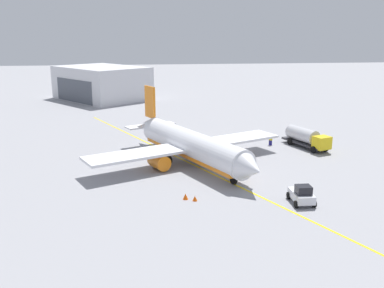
# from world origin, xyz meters

# --- Properties ---
(ground_plane) EXTENTS (400.00, 400.00, 0.00)m
(ground_plane) POSITION_xyz_m (0.00, 0.00, 0.00)
(ground_plane) COLOR #939399
(airplane) EXTENTS (29.49, 29.75, 9.85)m
(airplane) POSITION_xyz_m (-0.43, -0.19, 2.74)
(airplane) COLOR white
(airplane) RESTS_ON ground
(fuel_tanker) EXTENTS (9.76, 5.34, 3.15)m
(fuel_tanker) POSITION_xyz_m (-6.75, 19.80, 1.71)
(fuel_tanker) COLOR #2D2D33
(fuel_tanker) RESTS_ON ground
(pushback_tug) EXTENTS (3.65, 2.39, 2.20)m
(pushback_tug) POSITION_xyz_m (16.07, 10.12, 1.01)
(pushback_tug) COLOR silver
(pushback_tug) RESTS_ON ground
(refueling_worker) EXTENTS (0.62, 0.53, 1.71)m
(refueling_worker) POSITION_xyz_m (-9.03, 14.48, 0.82)
(refueling_worker) COLOR navy
(refueling_worker) RESTS_ON ground
(safety_cone_nose) EXTENTS (0.55, 0.55, 0.61)m
(safety_cone_nose) POSITION_xyz_m (13.82, -1.48, 0.30)
(safety_cone_nose) COLOR #F2590F
(safety_cone_nose) RESTS_ON ground
(safety_cone_wingtip) EXTENTS (0.62, 0.62, 0.69)m
(safety_cone_wingtip) POSITION_xyz_m (13.22, -2.47, 0.34)
(safety_cone_wingtip) COLOR #F2590F
(safety_cone_wingtip) RESTS_ON ground
(distant_hangar) EXTENTS (30.40, 29.00, 9.15)m
(distant_hangar) POSITION_xyz_m (-64.92, -17.18, 4.57)
(distant_hangar) COLOR silver
(distant_hangar) RESTS_ON ground
(taxi_line_marking) EXTENTS (75.57, 34.52, 0.01)m
(taxi_line_marking) POSITION_xyz_m (0.00, 0.00, 0.01)
(taxi_line_marking) COLOR yellow
(taxi_line_marking) RESTS_ON ground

